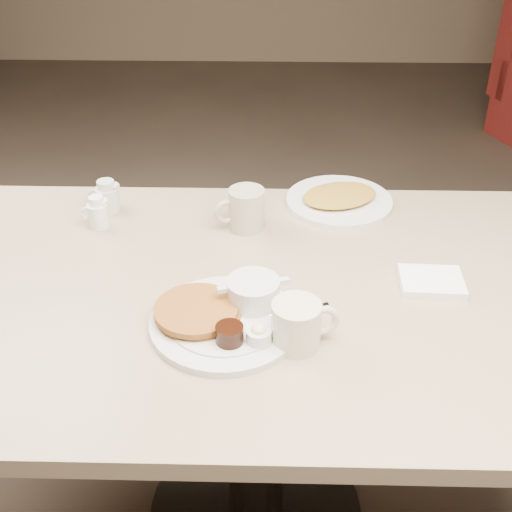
{
  "coord_description": "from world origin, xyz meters",
  "views": [
    {
      "loc": [
        0.03,
        -1.11,
        1.57
      ],
      "look_at": [
        0.0,
        0.02,
        0.82
      ],
      "focal_mm": 46.67,
      "sensor_mm": 36.0,
      "label": 1
    }
  ],
  "objects_px": {
    "coffee_mug_far": "(245,209)",
    "creamer_right": "(107,197)",
    "coffee_mug_near": "(298,324)",
    "diner_table": "(256,351)",
    "hash_plate": "(339,199)",
    "main_plate": "(227,313)",
    "creamer_left": "(98,213)"
  },
  "relations": [
    {
      "from": "coffee_mug_far",
      "to": "creamer_right",
      "type": "bearing_deg",
      "value": 167.16
    },
    {
      "from": "coffee_mug_near",
      "to": "creamer_right",
      "type": "distance_m",
      "value": 0.67
    },
    {
      "from": "diner_table",
      "to": "hash_plate",
      "type": "xyz_separation_m",
      "value": [
        0.2,
        0.37,
        0.18
      ]
    },
    {
      "from": "diner_table",
      "to": "main_plate",
      "type": "relative_size",
      "value": 3.93
    },
    {
      "from": "coffee_mug_far",
      "to": "hash_plate",
      "type": "bearing_deg",
      "value": 27.71
    },
    {
      "from": "main_plate",
      "to": "hash_plate",
      "type": "bearing_deg",
      "value": 62.12
    },
    {
      "from": "coffee_mug_near",
      "to": "diner_table",
      "type": "bearing_deg",
      "value": 115.89
    },
    {
      "from": "coffee_mug_far",
      "to": "creamer_right",
      "type": "distance_m",
      "value": 0.36
    },
    {
      "from": "diner_table",
      "to": "coffee_mug_far",
      "type": "xyz_separation_m",
      "value": [
        -0.03,
        0.25,
        0.22
      ]
    },
    {
      "from": "diner_table",
      "to": "coffee_mug_near",
      "type": "distance_m",
      "value": 0.29
    },
    {
      "from": "coffee_mug_near",
      "to": "creamer_right",
      "type": "height_order",
      "value": "coffee_mug_near"
    },
    {
      "from": "creamer_right",
      "to": "hash_plate",
      "type": "relative_size",
      "value": 0.25
    },
    {
      "from": "main_plate",
      "to": "coffee_mug_far",
      "type": "distance_m",
      "value": 0.36
    },
    {
      "from": "diner_table",
      "to": "coffee_mug_near",
      "type": "relative_size",
      "value": 10.81
    },
    {
      "from": "hash_plate",
      "to": "main_plate",
      "type": "bearing_deg",
      "value": -117.88
    },
    {
      "from": "main_plate",
      "to": "coffee_mug_far",
      "type": "relative_size",
      "value": 2.93
    },
    {
      "from": "diner_table",
      "to": "main_plate",
      "type": "distance_m",
      "value": 0.23
    },
    {
      "from": "main_plate",
      "to": "hash_plate",
      "type": "height_order",
      "value": "main_plate"
    },
    {
      "from": "diner_table",
      "to": "hash_plate",
      "type": "relative_size",
      "value": 4.22
    },
    {
      "from": "main_plate",
      "to": "creamer_right",
      "type": "bearing_deg",
      "value": 126.47
    },
    {
      "from": "coffee_mug_far",
      "to": "creamer_right",
      "type": "relative_size",
      "value": 1.44
    },
    {
      "from": "coffee_mug_near",
      "to": "creamer_left",
      "type": "xyz_separation_m",
      "value": [
        -0.46,
        0.41,
        -0.01
      ]
    },
    {
      "from": "diner_table",
      "to": "coffee_mug_far",
      "type": "bearing_deg",
      "value": 96.99
    },
    {
      "from": "main_plate",
      "to": "coffee_mug_near",
      "type": "distance_m",
      "value": 0.15
    },
    {
      "from": "coffee_mug_near",
      "to": "hash_plate",
      "type": "height_order",
      "value": "coffee_mug_near"
    },
    {
      "from": "main_plate",
      "to": "coffee_mug_near",
      "type": "xyz_separation_m",
      "value": [
        0.13,
        -0.06,
        0.02
      ]
    },
    {
      "from": "diner_table",
      "to": "main_plate",
      "type": "bearing_deg",
      "value": -115.63
    },
    {
      "from": "hash_plate",
      "to": "coffee_mug_far",
      "type": "bearing_deg",
      "value": -152.29
    },
    {
      "from": "main_plate",
      "to": "coffee_mug_far",
      "type": "bearing_deg",
      "value": 86.47
    },
    {
      "from": "main_plate",
      "to": "creamer_left",
      "type": "height_order",
      "value": "creamer_left"
    },
    {
      "from": "coffee_mug_far",
      "to": "hash_plate",
      "type": "xyz_separation_m",
      "value": [
        0.23,
        0.12,
        -0.04
      ]
    },
    {
      "from": "coffee_mug_near",
      "to": "main_plate",
      "type": "bearing_deg",
      "value": 156.75
    }
  ]
}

